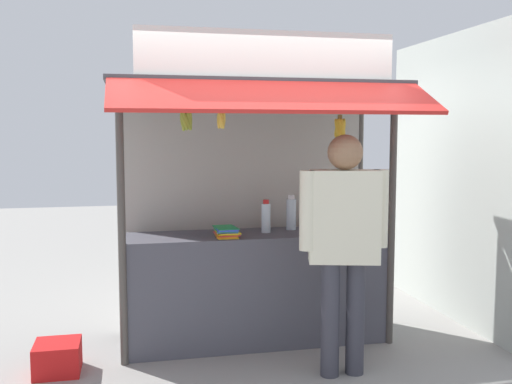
{
  "coord_description": "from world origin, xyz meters",
  "views": [
    {
      "loc": [
        -1.04,
        -4.76,
        1.77
      ],
      "look_at": [
        0.0,
        0.0,
        1.29
      ],
      "focal_mm": 41.1,
      "sensor_mm": 36.0,
      "label": 1
    }
  ],
  "objects_px": {
    "magazine_stack_far_right": "(226,232)",
    "banana_bunch_rightmost": "(340,128)",
    "water_bottle_front_left": "(291,213)",
    "water_bottle_mid_left": "(266,217)",
    "magazine_stack_back_right": "(366,227)",
    "plastic_crate": "(58,358)",
    "water_bottle_left": "(319,216)",
    "banana_bunch_inner_right": "(186,120)",
    "banana_bunch_leftmost": "(221,120)",
    "vendor_person": "(344,232)"
  },
  "relations": [
    {
      "from": "water_bottle_front_left",
      "to": "vendor_person",
      "type": "bearing_deg",
      "value": -82.01
    },
    {
      "from": "water_bottle_mid_left",
      "to": "banana_bunch_rightmost",
      "type": "distance_m",
      "value": 0.99
    },
    {
      "from": "water_bottle_mid_left",
      "to": "vendor_person",
      "type": "xyz_separation_m",
      "value": [
        0.38,
        -0.84,
        -0.0
      ]
    },
    {
      "from": "magazine_stack_far_right",
      "to": "banana_bunch_rightmost",
      "type": "height_order",
      "value": "banana_bunch_rightmost"
    },
    {
      "from": "banana_bunch_leftmost",
      "to": "banana_bunch_rightmost",
      "type": "xyz_separation_m",
      "value": [
        0.94,
        -0.0,
        -0.06
      ]
    },
    {
      "from": "banana_bunch_leftmost",
      "to": "water_bottle_mid_left",
      "type": "bearing_deg",
      "value": 42.5
    },
    {
      "from": "magazine_stack_back_right",
      "to": "magazine_stack_far_right",
      "type": "height_order",
      "value": "magazine_stack_back_right"
    },
    {
      "from": "water_bottle_front_left",
      "to": "banana_bunch_inner_right",
      "type": "bearing_deg",
      "value": -152.25
    },
    {
      "from": "vendor_person",
      "to": "water_bottle_left",
      "type": "bearing_deg",
      "value": 96.65
    },
    {
      "from": "banana_bunch_inner_right",
      "to": "plastic_crate",
      "type": "distance_m",
      "value": 2.01
    },
    {
      "from": "water_bottle_left",
      "to": "magazine_stack_back_right",
      "type": "height_order",
      "value": "water_bottle_left"
    },
    {
      "from": "banana_bunch_leftmost",
      "to": "banana_bunch_inner_right",
      "type": "relative_size",
      "value": 0.93
    },
    {
      "from": "magazine_stack_back_right",
      "to": "vendor_person",
      "type": "height_order",
      "value": "vendor_person"
    },
    {
      "from": "banana_bunch_leftmost",
      "to": "water_bottle_front_left",
      "type": "bearing_deg",
      "value": 35.83
    },
    {
      "from": "water_bottle_mid_left",
      "to": "plastic_crate",
      "type": "bearing_deg",
      "value": -167.7
    },
    {
      "from": "water_bottle_front_left",
      "to": "water_bottle_mid_left",
      "type": "distance_m",
      "value": 0.27
    },
    {
      "from": "water_bottle_front_left",
      "to": "magazine_stack_back_right",
      "type": "relative_size",
      "value": 0.95
    },
    {
      "from": "banana_bunch_leftmost",
      "to": "banana_bunch_rightmost",
      "type": "distance_m",
      "value": 0.94
    },
    {
      "from": "water_bottle_left",
      "to": "magazine_stack_back_right",
      "type": "xyz_separation_m",
      "value": [
        0.31,
        -0.31,
        -0.06
      ]
    },
    {
      "from": "magazine_stack_far_right",
      "to": "banana_bunch_rightmost",
      "type": "relative_size",
      "value": 0.86
    },
    {
      "from": "vendor_person",
      "to": "plastic_crate",
      "type": "distance_m",
      "value": 2.32
    },
    {
      "from": "magazine_stack_far_right",
      "to": "plastic_crate",
      "type": "distance_m",
      "value": 1.59
    },
    {
      "from": "water_bottle_front_left",
      "to": "vendor_person",
      "type": "height_order",
      "value": "vendor_person"
    },
    {
      "from": "water_bottle_mid_left",
      "to": "plastic_crate",
      "type": "height_order",
      "value": "water_bottle_mid_left"
    },
    {
      "from": "magazine_stack_back_right",
      "to": "plastic_crate",
      "type": "distance_m",
      "value": 2.67
    },
    {
      "from": "banana_bunch_leftmost",
      "to": "magazine_stack_far_right",
      "type": "bearing_deg",
      "value": 73.65
    },
    {
      "from": "water_bottle_mid_left",
      "to": "magazine_stack_far_right",
      "type": "xyz_separation_m",
      "value": [
        -0.36,
        -0.13,
        -0.09
      ]
    },
    {
      "from": "magazine_stack_far_right",
      "to": "magazine_stack_back_right",
      "type": "bearing_deg",
      "value": -1.24
    },
    {
      "from": "vendor_person",
      "to": "banana_bunch_rightmost",
      "type": "bearing_deg",
      "value": 89.54
    },
    {
      "from": "magazine_stack_far_right",
      "to": "water_bottle_mid_left",
      "type": "bearing_deg",
      "value": 19.72
    },
    {
      "from": "magazine_stack_back_right",
      "to": "banana_bunch_leftmost",
      "type": "xyz_separation_m",
      "value": [
        -1.28,
        -0.25,
        0.9
      ]
    },
    {
      "from": "magazine_stack_back_right",
      "to": "banana_bunch_leftmost",
      "type": "distance_m",
      "value": 1.59
    },
    {
      "from": "magazine_stack_far_right",
      "to": "plastic_crate",
      "type": "relative_size",
      "value": 0.84
    },
    {
      "from": "water_bottle_left",
      "to": "water_bottle_front_left",
      "type": "height_order",
      "value": "water_bottle_front_left"
    },
    {
      "from": "banana_bunch_rightmost",
      "to": "water_bottle_mid_left",
      "type": "bearing_deg",
      "value": 140.81
    },
    {
      "from": "water_bottle_left",
      "to": "banana_bunch_rightmost",
      "type": "distance_m",
      "value": 0.96
    },
    {
      "from": "water_bottle_left",
      "to": "banana_bunch_rightmost",
      "type": "bearing_deg",
      "value": -92.63
    },
    {
      "from": "banana_bunch_rightmost",
      "to": "plastic_crate",
      "type": "bearing_deg",
      "value": 178.87
    },
    {
      "from": "plastic_crate",
      "to": "water_bottle_mid_left",
      "type": "bearing_deg",
      "value": 12.3
    },
    {
      "from": "magazine_stack_back_right",
      "to": "water_bottle_mid_left",
      "type": "bearing_deg",
      "value": 169.51
    },
    {
      "from": "water_bottle_front_left",
      "to": "magazine_stack_back_right",
      "type": "bearing_deg",
      "value": -22.83
    },
    {
      "from": "water_bottle_left",
      "to": "water_bottle_front_left",
      "type": "distance_m",
      "value": 0.29
    },
    {
      "from": "water_bottle_front_left",
      "to": "banana_bunch_rightmost",
      "type": "relative_size",
      "value": 0.95
    },
    {
      "from": "magazine_stack_back_right",
      "to": "vendor_person",
      "type": "distance_m",
      "value": 0.83
    },
    {
      "from": "banana_bunch_rightmost",
      "to": "vendor_person",
      "type": "bearing_deg",
      "value": -105.49
    },
    {
      "from": "water_bottle_front_left",
      "to": "vendor_person",
      "type": "distance_m",
      "value": 0.95
    },
    {
      "from": "banana_bunch_leftmost",
      "to": "banana_bunch_rightmost",
      "type": "height_order",
      "value": "same"
    },
    {
      "from": "magazine_stack_far_right",
      "to": "vendor_person",
      "type": "bearing_deg",
      "value": -43.95
    },
    {
      "from": "banana_bunch_leftmost",
      "to": "vendor_person",
      "type": "distance_m",
      "value": 1.24
    },
    {
      "from": "banana_bunch_inner_right",
      "to": "plastic_crate",
      "type": "relative_size",
      "value": 0.82
    }
  ]
}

